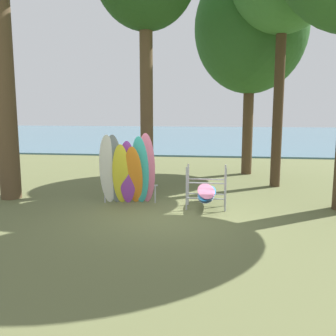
{
  "coord_description": "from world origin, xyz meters",
  "views": [
    {
      "loc": [
        1.3,
        -9.77,
        2.89
      ],
      "look_at": [
        -0.17,
        1.46,
        1.1
      ],
      "focal_mm": 40.49,
      "sensor_mm": 36.0,
      "label": 1
    }
  ],
  "objects": [
    {
      "name": "lake_water",
      "position": [
        0.0,
        30.66,
        0.05
      ],
      "size": [
        80.0,
        36.0,
        0.1
      ],
      "primitive_type": "cube",
      "color": "#477084",
      "rests_on": "ground"
    },
    {
      "name": "tree_mid_behind",
      "position": [
        2.6,
        7.2,
        6.2
      ],
      "size": [
        4.74,
        4.74,
        8.96
      ],
      "color": "#4C3823",
      "rests_on": "ground"
    },
    {
      "name": "board_storage_rack",
      "position": [
        1.01,
        1.07,
        0.47
      ],
      "size": [
        1.15,
        2.13,
        1.25
      ],
      "color": "#9EA0A5",
      "rests_on": "ground"
    },
    {
      "name": "ground_plane",
      "position": [
        0.0,
        0.0,
        0.0
      ],
      "size": [
        80.0,
        80.0,
        0.0
      ],
      "primitive_type": "plane",
      "color": "#60663D"
    },
    {
      "name": "leaning_board_pile",
      "position": [
        -1.35,
        1.11,
        1.02
      ],
      "size": [
        1.74,
        1.02,
        2.2
      ],
      "color": "white",
      "rests_on": "ground"
    }
  ]
}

